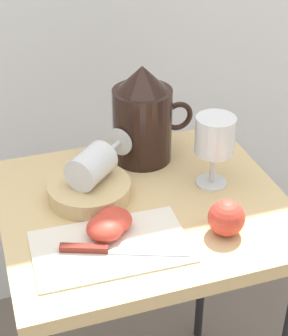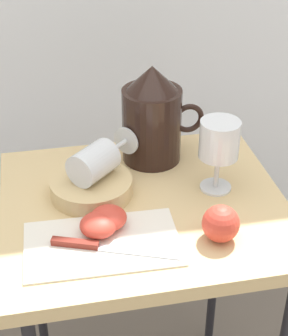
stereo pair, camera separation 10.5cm
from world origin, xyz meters
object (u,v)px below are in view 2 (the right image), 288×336
(wine_glass_upright, at_px, (219,143))
(apple_half_right, at_px, (108,218))
(wine_glass_tipped_near, at_px, (95,162))
(apple_whole, at_px, (221,224))
(basket_tray, at_px, (91,187))
(pitcher, at_px, (152,123))
(apple_half_left, at_px, (98,225))
(table, at_px, (144,230))
(knife, at_px, (96,246))

(wine_glass_upright, distance_m, apple_half_right, 0.26)
(wine_glass_upright, height_order, wine_glass_tipped_near, wine_glass_upright)
(wine_glass_tipped_near, height_order, apple_whole, wine_glass_tipped_near)
(basket_tray, relative_size, pitcher, 0.76)
(apple_half_left, bearing_deg, table, 39.50)
(pitcher, height_order, wine_glass_upright, pitcher)
(apple_half_left, bearing_deg, wine_glass_upright, 22.00)
(basket_tray, bearing_deg, wine_glass_tipped_near, 38.53)
(basket_tray, xyz_separation_m, knife, (-0.01, -0.17, -0.01))
(basket_tray, distance_m, knife, 0.17)
(wine_glass_upright, distance_m, apple_whole, 0.18)
(wine_glass_tipped_near, bearing_deg, apple_whole, -44.39)
(wine_glass_upright, xyz_separation_m, wine_glass_tipped_near, (-0.24, 0.04, -0.04))
(basket_tray, xyz_separation_m, apple_half_right, (0.02, -0.11, 0.01))
(apple_whole, xyz_separation_m, knife, (-0.22, 0.01, -0.03))
(wine_glass_upright, height_order, knife, wine_glass_upright)
(apple_half_right, height_order, knife, apple_half_right)
(wine_glass_upright, xyz_separation_m, apple_whole, (-0.04, -0.16, -0.07))
(basket_tray, xyz_separation_m, pitcher, (0.15, 0.11, 0.07))
(knife, bearing_deg, apple_half_right, 61.92)
(table, xyz_separation_m, apple_whole, (0.11, -0.14, 0.10))
(pitcher, relative_size, wine_glass_tipped_near, 1.39)
(table, distance_m, pitcher, 0.23)
(wine_glass_upright, relative_size, apple_whole, 2.25)
(knife, bearing_deg, apple_half_left, 75.88)
(wine_glass_tipped_near, bearing_deg, pitcher, 37.27)
(apple_half_left, distance_m, knife, 0.04)
(wine_glass_tipped_near, bearing_deg, knife, -97.56)
(wine_glass_upright, relative_size, wine_glass_tipped_near, 0.98)
(basket_tray, bearing_deg, knife, -94.17)
(apple_half_right, bearing_deg, apple_half_left, -139.91)
(wine_glass_upright, bearing_deg, pitcher, 125.76)
(basket_tray, distance_m, wine_glass_tipped_near, 0.05)
(wine_glass_upright, bearing_deg, table, -172.64)
(wine_glass_tipped_near, bearing_deg, basket_tray, -141.47)
(table, height_order, wine_glass_upright, wine_glass_upright)
(wine_glass_tipped_near, relative_size, apple_half_left, 2.30)
(table, height_order, pitcher, pitcher)
(pitcher, bearing_deg, basket_tray, -142.63)
(wine_glass_tipped_near, distance_m, apple_half_left, 0.15)
(table, xyz_separation_m, basket_tray, (-0.10, 0.05, 0.09))
(wine_glass_tipped_near, height_order, knife, wine_glass_tipped_near)
(basket_tray, relative_size, knife, 0.75)
(pitcher, distance_m, knife, 0.34)
(wine_glass_upright, distance_m, knife, 0.31)
(wine_glass_tipped_near, distance_m, apple_half_right, 0.13)
(table, bearing_deg, apple_half_right, -140.66)
(basket_tray, xyz_separation_m, apple_whole, (0.21, -0.18, 0.02))
(wine_glass_upright, height_order, apple_whole, wine_glass_upright)
(apple_whole, bearing_deg, knife, 176.77)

